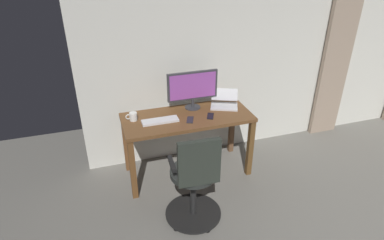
% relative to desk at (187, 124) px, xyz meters
% --- Properties ---
extents(back_room_partition, '(5.80, 0.10, 2.62)m').
position_rel_desk_xyz_m(back_room_partition, '(-1.77, -0.45, 0.66)').
color(back_room_partition, silver).
rests_on(back_room_partition, ground).
extents(curtain_right_panel, '(0.41, 0.06, 2.42)m').
position_rel_desk_xyz_m(curtain_right_panel, '(-2.17, -0.34, 0.57)').
color(curtain_right_panel, gray).
rests_on(curtain_right_panel, ground).
extents(desk, '(1.43, 0.60, 0.75)m').
position_rel_desk_xyz_m(desk, '(0.00, 0.00, 0.00)').
color(desk, brown).
rests_on(desk, ground).
extents(office_chair, '(0.56, 0.56, 1.01)m').
position_rel_desk_xyz_m(office_chair, '(0.17, 0.79, -0.17)').
color(office_chair, black).
rests_on(office_chair, ground).
extents(computer_monitor, '(0.58, 0.18, 0.44)m').
position_rel_desk_xyz_m(computer_monitor, '(-0.12, -0.18, 0.36)').
color(computer_monitor, '#333338').
rests_on(computer_monitor, desk).
extents(computer_keyboard, '(0.39, 0.13, 0.02)m').
position_rel_desk_xyz_m(computer_keyboard, '(0.31, 0.04, 0.12)').
color(computer_keyboard, silver).
rests_on(computer_keyboard, desk).
extents(laptop, '(0.40, 0.40, 0.15)m').
position_rel_desk_xyz_m(laptop, '(-0.49, -0.12, 0.16)').
color(laptop, silver).
rests_on(laptop, desk).
extents(cell_phone_face_up, '(0.12, 0.16, 0.01)m').
position_rel_desk_xyz_m(cell_phone_face_up, '(-0.00, 0.11, 0.11)').
color(cell_phone_face_up, '#232328').
rests_on(cell_phone_face_up, desk).
extents(cell_phone_by_monitor, '(0.12, 0.16, 0.01)m').
position_rel_desk_xyz_m(cell_phone_by_monitor, '(-0.24, 0.09, 0.11)').
color(cell_phone_by_monitor, black).
rests_on(cell_phone_by_monitor, desk).
extents(mug_coffee, '(0.13, 0.08, 0.09)m').
position_rel_desk_xyz_m(mug_coffee, '(0.58, -0.08, 0.15)').
color(mug_coffee, white).
rests_on(mug_coffee, desk).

